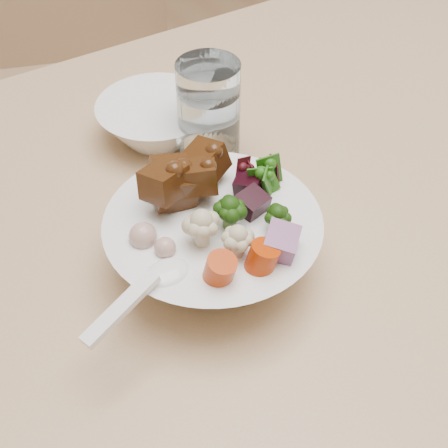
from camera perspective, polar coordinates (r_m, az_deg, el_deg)
The scene contains 6 objects.
dining_table at distance 0.94m, azimuth 11.51°, elevation 4.44°, with size 1.48×0.86×0.69m.
chair_far at distance 1.39m, azimuth -13.45°, elevation 13.70°, with size 0.55×0.55×0.93m.
food_bowl at distance 0.68m, azimuth -0.95°, elevation -1.28°, with size 0.23×0.23×0.13m.
soup_spoon at distance 0.60m, azimuth -6.25°, elevation -5.30°, with size 0.13×0.06×0.03m.
water_glass at distance 0.81m, azimuth -1.39°, elevation 9.82°, with size 0.08×0.08×0.14m.
side_bowl at distance 0.87m, azimuth -6.18°, elevation 9.34°, with size 0.16×0.16×0.05m, color white, non-canonical shape.
Camera 1 is at (-0.57, -0.53, 1.21)m, focal length 50.00 mm.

